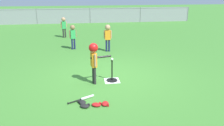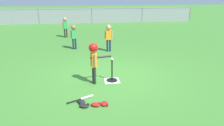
{
  "view_description": "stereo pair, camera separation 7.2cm",
  "coord_description": "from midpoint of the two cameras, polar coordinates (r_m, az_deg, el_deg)",
  "views": [
    {
      "loc": [
        -0.81,
        -6.41,
        2.6
      ],
      "look_at": [
        0.06,
        -0.31,
        0.55
      ],
      "focal_mm": 36.21,
      "sensor_mm": 36.0,
      "label": 1
    },
    {
      "loc": [
        -0.73,
        -6.42,
        2.6
      ],
      "look_at": [
        0.06,
        -0.31,
        0.55
      ],
      "focal_mm": 36.21,
      "sensor_mm": 36.0,
      "label": 2
    }
  ],
  "objects": [
    {
      "name": "fielder_deep_center",
      "position": [
        10.11,
        -9.41,
        7.32
      ],
      "size": [
        0.31,
        0.22,
        1.09
      ],
      "color": "#191E4C",
      "rests_on": "ground_plane"
    },
    {
      "name": "outfield_fence",
      "position": [
        17.93,
        -4.97,
        11.98
      ],
      "size": [
        16.06,
        0.06,
        1.15
      ],
      "color": "slate",
      "rests_on": "ground_plane"
    },
    {
      "name": "batter_child",
      "position": [
        6.25,
        -4.29,
        2.01
      ],
      "size": [
        0.63,
        0.33,
        1.18
      ],
      "color": "#262626",
      "rests_on": "ground_plane"
    },
    {
      "name": "ground_plane",
      "position": [
        6.97,
        -0.49,
        -3.52
      ],
      "size": [
        60.0,
        60.0,
        0.0
      ],
      "primitive_type": "plane",
      "color": "#3D7A2D"
    },
    {
      "name": "home_plate",
      "position": [
        6.69,
        0.31,
        -4.44
      ],
      "size": [
        0.44,
        0.44,
        0.01
      ],
      "primitive_type": "cube",
      "color": "white",
      "rests_on": "ground_plane"
    },
    {
      "name": "fielder_deep_right",
      "position": [
        9.6,
        -0.64,
        7.25
      ],
      "size": [
        0.34,
        0.23,
        1.15
      ],
      "color": "#191E4C",
      "rests_on": "ground_plane"
    },
    {
      "name": "glove_outfield_drop",
      "position": [
        5.47,
        -7.31,
        -9.76
      ],
      "size": [
        0.2,
        0.24,
        0.07
      ],
      "color": "black",
      "rests_on": "ground_plane"
    },
    {
      "name": "fielder_deep_left",
      "position": [
        12.71,
        -11.58,
        9.5
      ],
      "size": [
        0.32,
        0.22,
        1.11
      ],
      "color": "#262626",
      "rests_on": "ground_plane"
    },
    {
      "name": "glove_by_plate",
      "position": [
        5.33,
        -3.75,
        -10.42
      ],
      "size": [
        0.27,
        0.24,
        0.07
      ],
      "color": "#B21919",
      "rests_on": "ground_plane"
    },
    {
      "name": "glove_tossed_aside",
      "position": [
        5.36,
        -1.5,
        -10.2
      ],
      "size": [
        0.2,
        0.25,
        0.07
      ],
      "color": "#B21919",
      "rests_on": "ground_plane"
    },
    {
      "name": "glove_near_bats",
      "position": [
        5.3,
        -6.68,
        -10.68
      ],
      "size": [
        0.27,
        0.24,
        0.07
      ],
      "color": "black",
      "rests_on": "ground_plane"
    },
    {
      "name": "batting_tee",
      "position": [
        6.65,
        0.31,
        -3.71
      ],
      "size": [
        0.32,
        0.32,
        0.63
      ],
      "color": "black",
      "rests_on": "ground_plane"
    },
    {
      "name": "spare_bat_silver",
      "position": [
        5.66,
        -6.67,
        -8.77
      ],
      "size": [
        0.64,
        0.38,
        0.06
      ],
      "color": "silver",
      "rests_on": "ground_plane"
    },
    {
      "name": "baseball_on_tee",
      "position": [
        6.46,
        0.32,
        0.97
      ],
      "size": [
        0.07,
        0.07,
        0.07
      ],
      "primitive_type": "sphere",
      "color": "white",
      "rests_on": "batting_tee"
    }
  ]
}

